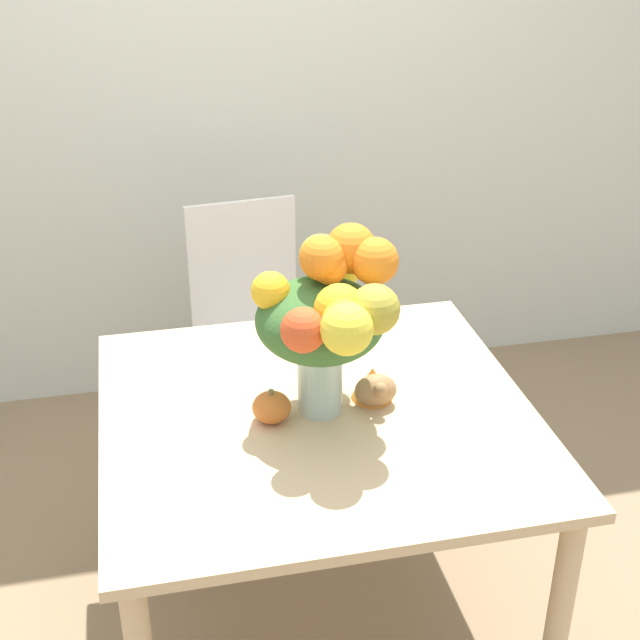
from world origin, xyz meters
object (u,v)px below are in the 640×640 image
(flower_vase, at_px, (328,313))
(dining_chair_near_window, at_px, (253,335))
(turkey_figurine, at_px, (374,386))
(pumpkin, at_px, (272,407))

(flower_vase, distance_m, dining_chair_near_window, 1.11)
(flower_vase, distance_m, turkey_figurine, 0.28)
(pumpkin, relative_size, dining_chair_near_window, 0.10)
(turkey_figurine, bearing_deg, pumpkin, -172.93)
(turkey_figurine, relative_size, dining_chair_near_window, 0.16)
(flower_vase, bearing_deg, turkey_figurine, 13.51)
(flower_vase, xyz_separation_m, turkey_figurine, (0.13, 0.03, -0.25))
(flower_vase, relative_size, pumpkin, 4.97)
(flower_vase, relative_size, dining_chair_near_window, 0.51)
(dining_chair_near_window, bearing_deg, flower_vase, -91.33)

